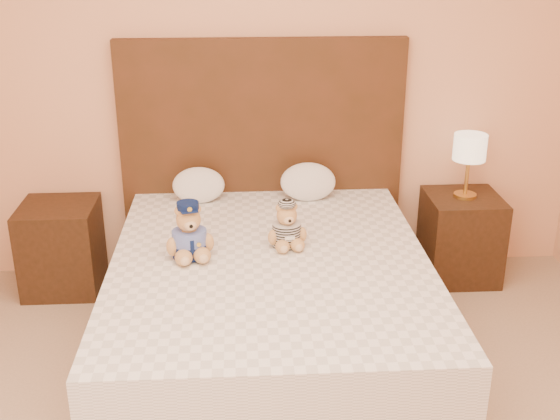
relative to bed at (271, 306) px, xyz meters
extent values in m
cube|color=#F1AD83|center=(0.00, 1.05, 1.07)|extent=(4.00, 0.04, 2.70)
cube|color=white|center=(0.00, 0.00, -0.13)|extent=(1.60, 2.00, 0.30)
cube|color=white|center=(0.00, 0.00, 0.15)|extent=(1.60, 2.00, 0.25)
cube|color=#4C2916|center=(0.00, 1.01, 0.47)|extent=(1.75, 0.08, 1.50)
cube|color=#3A2012|center=(-1.25, 0.80, 0.00)|extent=(0.45, 0.45, 0.55)
cube|color=#3A2012|center=(1.25, 0.80, 0.00)|extent=(0.45, 0.45, 0.55)
cylinder|color=gold|center=(1.25, 0.80, 0.28)|extent=(0.14, 0.14, 0.02)
cylinder|color=gold|center=(1.25, 0.80, 0.41)|extent=(0.02, 0.02, 0.26)
cylinder|color=#F8EAC2|center=(1.25, 0.80, 0.59)|extent=(0.20, 0.20, 0.16)
ellipsoid|color=white|center=(-0.40, 0.83, 0.39)|extent=(0.32, 0.20, 0.22)
ellipsoid|color=white|center=(0.27, 0.83, 0.39)|extent=(0.34, 0.22, 0.24)
camera|label=1|loc=(-0.15, -3.19, 1.82)|focal=45.00mm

